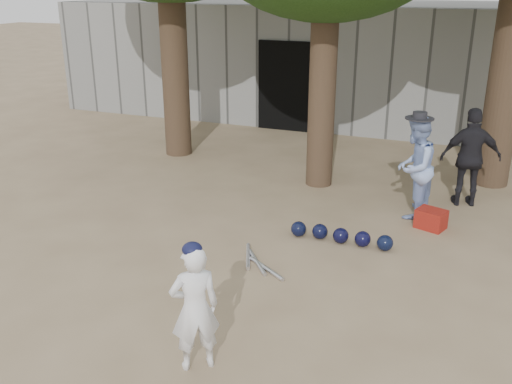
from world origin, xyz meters
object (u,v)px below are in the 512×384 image
at_px(boy_player, 195,308).
at_px(spectator_dark, 471,158).
at_px(red_bag, 431,219).
at_px(spectator_blue, 415,167).

height_order(boy_player, spectator_dark, spectator_dark).
height_order(spectator_dark, red_bag, spectator_dark).
distance_m(boy_player, spectator_dark, 5.99).
relative_size(boy_player, spectator_dark, 0.79).
xyz_separation_m(spectator_blue, red_bag, (0.36, -0.40, -0.67)).
xyz_separation_m(spectator_blue, spectator_dark, (0.80, 0.84, 0.01)).
bearing_deg(boy_player, spectator_dark, -150.72).
bearing_deg(spectator_blue, red_bag, 53.30).
bearing_deg(boy_player, red_bag, -151.43).
xyz_separation_m(boy_player, spectator_dark, (2.27, 5.54, 0.17)).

